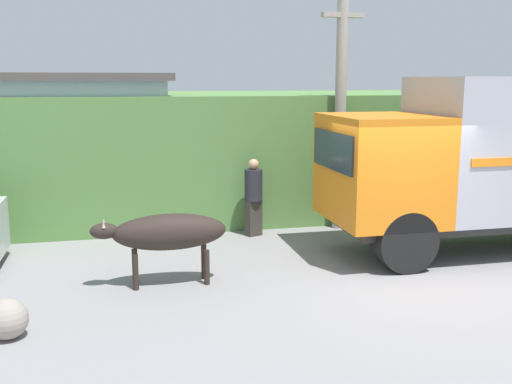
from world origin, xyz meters
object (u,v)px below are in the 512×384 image
Objects in this scene: pedestrian_on_hill at (254,194)px; cargo_truck at (493,157)px; utility_pole at (340,105)px; roadside_rock at (7,319)px; brown_cow at (167,233)px.

cargo_truck is at bearing 131.15° from pedestrian_on_hill.
utility_pole is 9.96× the size of roadside_rock.
pedestrian_on_hill is (2.03, 2.68, 0.03)m from brown_cow.
cargo_truck is at bearing 3.84° from brown_cow.
roadside_rock is at bearing -163.04° from cargo_truck.
roadside_rock is (-6.16, -4.54, -2.44)m from utility_pole.
brown_cow is at bearing -143.83° from utility_pole.
utility_pole is (-2.18, 2.31, 0.89)m from cargo_truck.
pedestrian_on_hill is 6.03m from roadside_rock.
cargo_truck is 8.78m from roadside_rock.
utility_pole is at bearing 135.40° from cargo_truck.
pedestrian_on_hill is at bearing 51.14° from brown_cow.
cargo_truck is 3.73× the size of pedestrian_on_hill.
cargo_truck is 1.17× the size of utility_pole.
cargo_truck is 2.85× the size of brown_cow.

